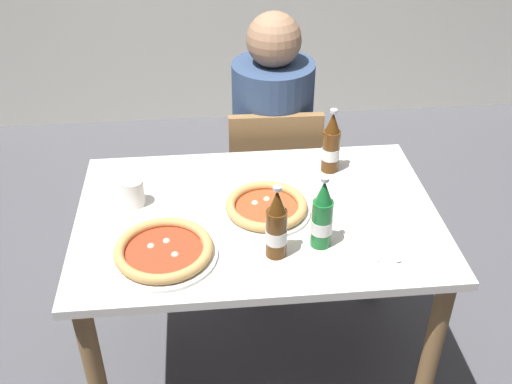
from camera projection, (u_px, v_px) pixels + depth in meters
name	position (u px, v px, depth m)	size (l,w,h in m)	color
ground_plane	(257.00, 362.00, 2.43)	(8.00, 8.00, 0.00)	#4C4C51
dining_table_main	(257.00, 240.00, 2.07)	(1.20, 0.80, 0.75)	silver
chair_behind_table	(272.00, 178.00, 2.67)	(0.41, 0.41, 0.85)	olive
diner_seated	(272.00, 153.00, 2.65)	(0.34, 0.34, 1.21)	#2D3342
pizza_margherita_near	(164.00, 251.00, 1.81)	(0.33, 0.33, 0.04)	white
pizza_marinara_far	(266.00, 207.00, 2.00)	(0.29, 0.29, 0.04)	white
beer_bottle_left	(322.00, 217.00, 1.81)	(0.07, 0.07, 0.25)	#196B2D
beer_bottle_center	(276.00, 227.00, 1.78)	(0.07, 0.07, 0.25)	#512D0F
beer_bottle_right	(331.00, 145.00, 2.17)	(0.07, 0.07, 0.25)	#512D0F
napkin_with_cutlery	(377.00, 244.00, 1.87)	(0.20, 0.20, 0.01)	white
paper_cup	(134.00, 193.00, 2.02)	(0.07, 0.07, 0.10)	white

